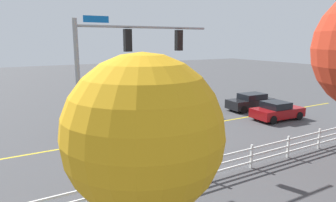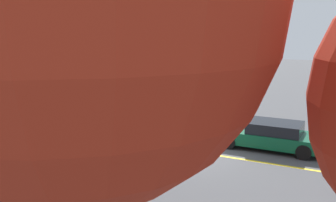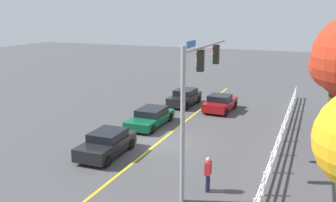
{
  "view_description": "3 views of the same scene",
  "coord_description": "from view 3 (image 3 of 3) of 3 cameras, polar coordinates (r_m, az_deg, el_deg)",
  "views": [
    {
      "loc": [
        9.86,
        16.92,
        5.97
      ],
      "look_at": [
        0.92,
        1.66,
        2.42
      ],
      "focal_mm": 32.47,
      "sensor_mm": 36.0,
      "label": 1
    },
    {
      "loc": [
        -6.13,
        14.8,
        5.28
      ],
      "look_at": [
        1.06,
        0.64,
        2.33
      ],
      "focal_mm": 40.11,
      "sensor_mm": 36.0,
      "label": 2
    },
    {
      "loc": [
        20.55,
        9.04,
        8.19
      ],
      "look_at": [
        0.23,
        0.62,
        2.79
      ],
      "focal_mm": 39.21,
      "sensor_mm": 36.0,
      "label": 3
    }
  ],
  "objects": [
    {
      "name": "lane_center_stripe",
      "position": [
        27.42,
        2.18,
        -3.58
      ],
      "size": [
        28.0,
        0.16,
        0.01
      ],
      "primitive_type": "cube",
      "color": "gold",
      "rests_on": "ground_plane"
    },
    {
      "name": "white_rail_fence",
      "position": [
        24.81,
        17.25,
        -4.65
      ],
      "size": [
        26.1,
        0.1,
        1.15
      ],
      "color": "white",
      "rests_on": "ground_plane"
    },
    {
      "name": "car_0",
      "position": [
        21.77,
        -9.52,
        -6.54
      ],
      "size": [
        4.19,
        2.05,
        1.41
      ],
      "rotation": [
        0.0,
        0.0,
        6.3
      ],
      "color": "black",
      "rests_on": "ground_plane"
    },
    {
      "name": "signal_assembly",
      "position": [
        16.83,
        4.5,
        2.44
      ],
      "size": [
        6.67,
        0.38,
        6.98
      ],
      "color": "gray",
      "rests_on": "ground_plane"
    },
    {
      "name": "ground_plane",
      "position": [
        23.9,
        -1.18,
        -6.24
      ],
      "size": [
        120.0,
        120.0,
        0.0
      ],
      "primitive_type": "plane",
      "color": "#444447"
    },
    {
      "name": "pedestrian",
      "position": [
        17.36,
        6.24,
        -11.02
      ],
      "size": [
        0.41,
        0.27,
        1.69
      ],
      "rotation": [
        0.0,
        0.0,
        1.61
      ],
      "color": "#191E3F",
      "rests_on": "ground_plane"
    },
    {
      "name": "car_3",
      "position": [
        26.96,
        -2.71,
        -2.51
      ],
      "size": [
        4.78,
        2.06,
        1.26
      ],
      "rotation": [
        0.0,
        0.0,
        6.28
      ],
      "color": "#0C4C2D",
      "rests_on": "ground_plane"
    },
    {
      "name": "car_1",
      "position": [
        32.7,
        2.6,
        0.56
      ],
      "size": [
        4.21,
        2.02,
        1.43
      ],
      "rotation": [
        0.0,
        0.0,
        6.23
      ],
      "color": "black",
      "rests_on": "ground_plane"
    },
    {
      "name": "car_2",
      "position": [
        31.11,
        8.11,
        -0.32
      ],
      "size": [
        4.08,
        2.2,
        1.4
      ],
      "rotation": [
        0.0,
        0.0,
        3.08
      ],
      "color": "maroon",
      "rests_on": "ground_plane"
    },
    {
      "name": "tree_2",
      "position": [
        28.14,
        24.5,
        5.05
      ],
      "size": [
        3.47,
        3.47,
        6.29
      ],
      "color": "brown",
      "rests_on": "ground_plane"
    }
  ]
}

